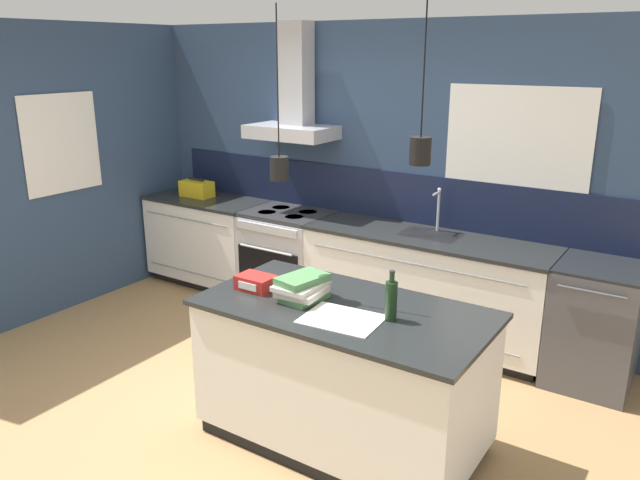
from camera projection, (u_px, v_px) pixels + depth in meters
ground_plane at (230, 403)px, 4.34m from camera, size 16.00×16.00×0.00m
wall_back at (370, 167)px, 5.56m from camera, size 5.60×2.08×2.60m
wall_left at (76, 168)px, 5.79m from camera, size 0.08×3.80×2.60m
counter_run_left at (209, 240)px, 6.47m from camera, size 1.26×0.64×0.91m
counter_run_sink at (426, 287)px, 5.19m from camera, size 2.07×0.64×1.27m
oven_range at (288, 258)px, 5.93m from camera, size 0.78×0.66×0.91m
dishwasher at (594, 325)px, 4.50m from camera, size 0.58×0.65×0.91m
kitchen_island at (343, 375)px, 3.80m from camera, size 1.73×0.91×0.91m
bottle_on_island at (391, 300)px, 3.45m from camera, size 0.07×0.07×0.29m
book_stack at (302, 288)px, 3.75m from camera, size 0.27×0.34×0.15m
red_supply_box at (256, 282)px, 3.92m from camera, size 0.23×0.17×0.09m
paper_pile at (342, 319)px, 3.48m from camera, size 0.46×0.37×0.01m
yellow_toolbox at (197, 189)px, 6.38m from camera, size 0.34×0.18×0.19m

